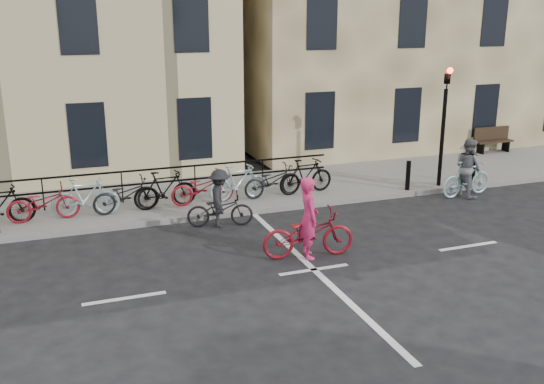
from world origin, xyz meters
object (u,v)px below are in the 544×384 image
object	(u,v)px
cyclist_pink	(308,230)
cyclist_grey	(467,173)
cyclist_dark	(220,204)
bench	(493,139)
traffic_light	(444,112)

from	to	relation	value
cyclist_pink	cyclist_grey	distance (m)	6.96
cyclist_pink	cyclist_grey	xyz separation A→B (m)	(6.39, 2.75, 0.07)
cyclist_pink	cyclist_dark	distance (m)	3.00
bench	cyclist_dark	size ratio (longest dim) A/B	0.90
bench	cyclist_pink	size ratio (longest dim) A/B	0.74
cyclist_grey	cyclist_dark	bearing A→B (deg)	83.61
cyclist_pink	traffic_light	bearing A→B (deg)	-51.48
traffic_light	cyclist_pink	world-z (taller)	traffic_light
cyclist_grey	cyclist_dark	distance (m)	7.70
cyclist_pink	bench	bearing A→B (deg)	-49.51
bench	cyclist_dark	distance (m)	12.87
cyclist_dark	bench	bearing A→B (deg)	-57.84
traffic_light	cyclist_pink	size ratio (longest dim) A/B	1.79
bench	cyclist_dark	bearing A→B (deg)	-160.48
traffic_light	bench	xyz separation A→B (m)	(4.80, 3.39, -1.78)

